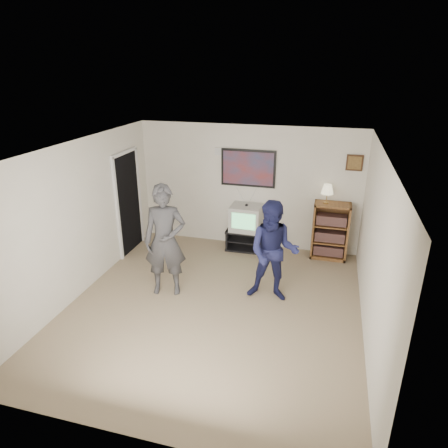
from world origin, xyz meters
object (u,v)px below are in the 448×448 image
at_px(media_stand, 248,239).
at_px(person_short, 273,252).
at_px(person_tall, 165,241).
at_px(crt_television, 246,218).
at_px(bookshelf, 330,231).

xyz_separation_m(media_stand, person_short, (0.76, -1.73, 0.62)).
relative_size(media_stand, person_tall, 0.47).
bearing_deg(person_short, person_tall, -173.52).
xyz_separation_m(person_tall, person_short, (1.72, 0.25, -0.10)).
bearing_deg(person_short, crt_television, 113.12).
relative_size(crt_television, bookshelf, 0.54).
bearing_deg(media_stand, bookshelf, 0.60).
xyz_separation_m(crt_television, person_short, (0.80, -1.73, 0.15)).
height_order(media_stand, person_short, person_short).
relative_size(bookshelf, person_short, 0.67).
distance_m(media_stand, person_tall, 2.31).
height_order(media_stand, person_tall, person_tall).
relative_size(person_tall, person_short, 1.12).
bearing_deg(person_tall, bookshelf, 23.91).
relative_size(media_stand, person_short, 0.52).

